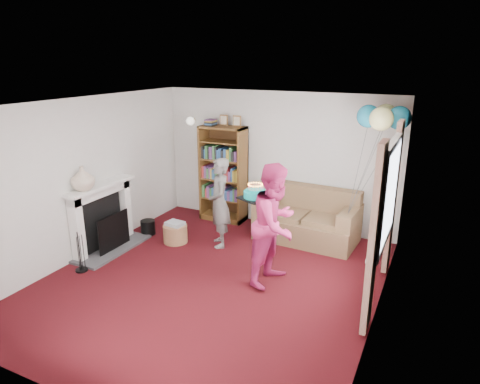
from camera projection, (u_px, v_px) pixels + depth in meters
The scene contains 16 objects.
ground at pixel (211, 281), 6.13m from camera, with size 5.00×5.00×0.00m, color black.
wall_back at pixel (276, 160), 7.91m from camera, with size 4.50×0.02×2.50m, color silver.
wall_left at pixel (84, 179), 6.69m from camera, with size 0.02×5.00×2.50m, color silver.
wall_right at pixel (383, 226), 4.81m from camera, with size 0.02×5.00×2.50m, color silver.
ceiling at pixel (207, 104), 5.37m from camera, with size 4.50×5.00×0.01m, color white.
fireplace at pixel (105, 220), 7.01m from camera, with size 0.55×1.80×1.12m.
window_bay at pixel (385, 212), 5.37m from camera, with size 0.14×2.02×2.20m.
wall_sconce at pixel (191, 121), 8.32m from camera, with size 0.16×0.23×0.16m.
bookcase at pixel (224, 174), 8.24m from camera, with size 0.87×0.42×2.05m.
sofa at pixel (308, 220), 7.48m from camera, with size 1.70×0.90×0.90m.
wicker_basket at pixel (175, 233), 7.38m from camera, with size 0.42×0.42×0.37m.
person_striped at pixel (219, 203), 7.09m from camera, with size 0.55×0.36×1.51m, color black.
person_magenta at pixel (275, 224), 5.89m from camera, with size 0.84×0.65×1.73m, color #B8245D.
birthday_cake at pixel (255, 194), 6.13m from camera, with size 0.40×0.40×0.22m.
balloons at pixel (384, 117), 6.31m from camera, with size 0.79×0.79×1.73m.
mantel_vase at pixel (83, 178), 6.48m from camera, with size 0.36×0.36×0.37m, color beige.
Camera 1 is at (2.75, -4.73, 3.06)m, focal length 32.00 mm.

